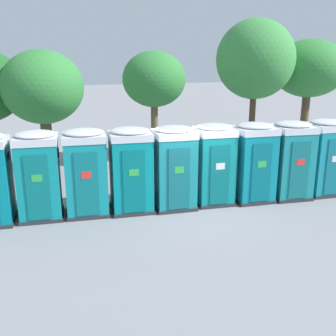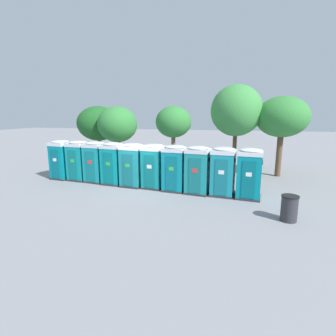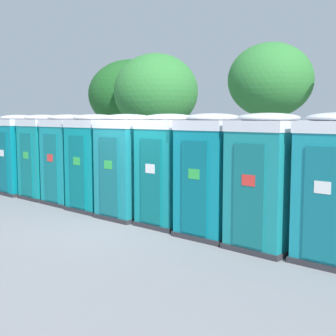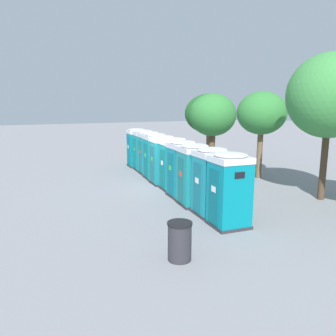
# 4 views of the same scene
# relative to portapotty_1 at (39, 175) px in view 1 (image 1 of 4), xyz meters

# --- Properties ---
(ground_plane) EXTENTS (120.00, 120.00, 0.00)m
(ground_plane) POSITION_rel_portapotty_1_xyz_m (4.53, -0.85, -1.28)
(ground_plane) COLOR gray
(portapotty_1) EXTENTS (1.33, 1.33, 2.54)m
(portapotty_1) POSITION_rel_portapotty_1_xyz_m (0.00, 0.00, 0.00)
(portapotty_1) COLOR #2D2D33
(portapotty_1) RESTS_ON ground
(portapotty_2) EXTENTS (1.36, 1.33, 2.54)m
(portapotty_2) POSITION_rel_portapotty_1_xyz_m (1.31, -0.15, -0.00)
(portapotty_2) COLOR #2D2D33
(portapotty_2) RESTS_ON ground
(portapotty_3) EXTENTS (1.35, 1.32, 2.54)m
(portapotty_3) POSITION_rel_portapotty_1_xyz_m (2.61, -0.35, -0.00)
(portapotty_3) COLOR #2D2D33
(portapotty_3) RESTS_ON ground
(portapotty_4) EXTENTS (1.33, 1.31, 2.54)m
(portapotty_4) POSITION_rel_portapotty_1_xyz_m (3.91, -0.53, -0.00)
(portapotty_4) COLOR #2D2D33
(portapotty_4) RESTS_ON ground
(portapotty_5) EXTENTS (1.28, 1.31, 2.54)m
(portapotty_5) POSITION_rel_portapotty_1_xyz_m (5.23, -0.57, 0.00)
(portapotty_5) COLOR #2D2D33
(portapotty_5) RESTS_ON ground
(portapotty_6) EXTENTS (1.32, 1.30, 2.54)m
(portapotty_6) POSITION_rel_portapotty_1_xyz_m (6.52, -0.80, -0.00)
(portapotty_6) COLOR #2D2D33
(portapotty_6) RESTS_ON ground
(portapotty_7) EXTENTS (1.37, 1.34, 2.54)m
(portapotty_7) POSITION_rel_portapotty_1_xyz_m (7.83, -0.98, -0.00)
(portapotty_7) COLOR #2D2D33
(portapotty_7) RESTS_ON ground
(portapotty_8) EXTENTS (1.30, 1.30, 2.54)m
(portapotty_8) POSITION_rel_portapotty_1_xyz_m (9.14, -1.02, 0.00)
(portapotty_8) COLOR #2D2D33
(portapotty_8) RESTS_ON ground
(street_tree_1) EXTENTS (3.14, 3.14, 4.82)m
(street_tree_1) POSITION_rel_portapotty_1_xyz_m (0.50, 4.81, 2.09)
(street_tree_1) COLOR brown
(street_tree_1) RESTS_ON ground
(street_tree_2) EXTENTS (3.49, 3.49, 6.18)m
(street_tree_2) POSITION_rel_portapotty_1_xyz_m (9.63, 4.40, 3.14)
(street_tree_2) COLOR #4C3826
(street_tree_2) RESTS_ON ground
(street_tree_3) EXTENTS (2.69, 2.69, 4.80)m
(street_tree_3) POSITION_rel_portapotty_1_xyz_m (5.06, 4.94, 2.31)
(street_tree_3) COLOR brown
(street_tree_3) RESTS_ON ground
(street_tree_4) EXTENTS (3.42, 3.42, 5.36)m
(street_tree_4) POSITION_rel_portapotty_1_xyz_m (12.59, 4.42, 2.70)
(street_tree_4) COLOR brown
(street_tree_4) RESTS_ON ground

